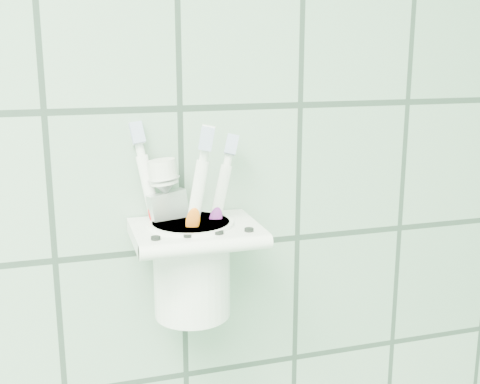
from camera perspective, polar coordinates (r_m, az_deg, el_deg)
The scene contains 6 objects.
holder_bracket at distance 0.59m, azimuth -4.25°, elevation -3.95°, with size 0.12×0.10×0.04m.
cup at distance 0.60m, azimuth -4.60°, elevation -6.88°, with size 0.08×0.08×0.10m.
toothbrush_pink at distance 0.58m, azimuth -6.34°, elevation -2.35°, with size 0.04×0.05×0.19m.
toothbrush_blue at distance 0.58m, azimuth -4.31°, elevation -2.97°, with size 0.05×0.04×0.18m.
toothbrush_orange at distance 0.58m, azimuth -6.06°, elevation -2.48°, with size 0.04×0.03×0.19m.
toothpaste_tube at distance 0.60m, azimuth -5.66°, elevation -2.78°, with size 0.05×0.04×0.15m.
Camera 1 is at (0.54, 0.60, 1.46)m, focal length 45.00 mm.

